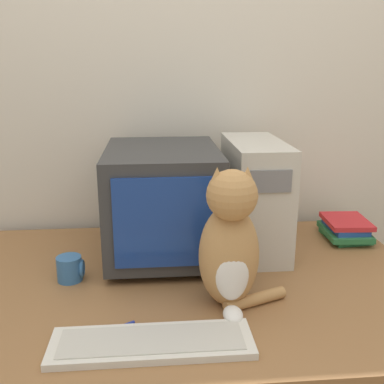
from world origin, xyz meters
The scene contains 9 objects.
wall_back centered at (0.00, 1.04, 1.25)m, with size 7.00×0.05×2.50m.
desk centered at (0.00, 0.49, 0.38)m, with size 1.52×0.97×0.76m.
crt_monitor centered at (-0.06, 0.69, 0.96)m, with size 0.37×0.49×0.38m.
computer_tower centered at (0.27, 0.72, 0.96)m, with size 0.18×0.42×0.39m.
keyboard centered at (-0.10, 0.15, 0.77)m, with size 0.48×0.15×0.02m.
cat centered at (0.11, 0.32, 0.94)m, with size 0.25×0.21×0.40m.
book_stack centered at (0.64, 0.77, 0.80)m, with size 0.17×0.21×0.08m.
pen centered at (-0.21, 0.21, 0.77)m, with size 0.14×0.08×0.01m.
mug centered at (-0.35, 0.51, 0.80)m, with size 0.08×0.08×0.08m.
Camera 1 is at (-0.09, -0.78, 1.41)m, focal length 42.00 mm.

